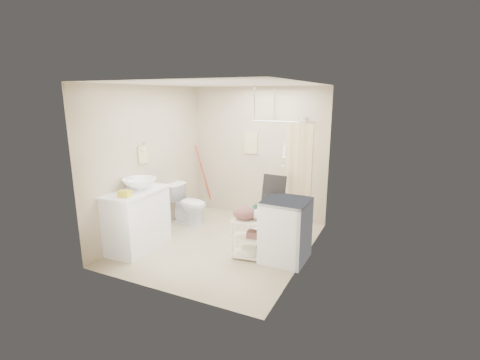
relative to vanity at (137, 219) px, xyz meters
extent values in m
plane|color=tan|center=(1.16, 0.69, -0.48)|extent=(3.20, 3.20, 0.00)
cube|color=silver|center=(1.16, 0.69, 2.12)|extent=(2.80, 3.20, 0.04)
cube|color=#B8AA8E|center=(1.16, 2.29, 0.82)|extent=(2.80, 0.04, 2.60)
cube|color=#B8AA8E|center=(1.16, -0.91, 0.82)|extent=(2.80, 0.04, 2.60)
cube|color=#B8AA8E|center=(-0.24, 0.69, 0.82)|extent=(0.04, 3.20, 2.60)
cube|color=#B8AA8E|center=(2.56, 0.69, 0.82)|extent=(0.04, 3.20, 2.60)
cube|color=white|center=(0.00, 0.00, 0.00)|extent=(0.66, 1.12, 0.96)
imported|color=white|center=(0.03, 0.08, 0.57)|extent=(0.55, 0.55, 0.18)
cube|color=gold|center=(0.10, -0.32, 0.53)|extent=(0.19, 0.16, 0.10)
cube|color=yellow|center=(0.14, -0.25, -0.41)|extent=(0.33, 0.28, 0.15)
imported|color=white|center=(0.12, 1.30, -0.10)|extent=(0.79, 0.50, 0.77)
imported|color=brown|center=(1.20, 2.10, -0.33)|extent=(0.19, 0.18, 0.30)
imported|color=brown|center=(1.30, 2.08, -0.34)|extent=(0.18, 0.16, 0.29)
cube|color=#CCBC8F|center=(1.01, 2.27, 1.02)|extent=(0.28, 0.03, 0.42)
imported|color=white|center=(1.74, 2.21, 0.95)|extent=(0.11, 0.12, 0.23)
imported|color=#4C6AAD|center=(1.92, 2.22, 0.92)|extent=(0.09, 0.09, 0.17)
cube|color=silver|center=(2.30, 0.61, -0.01)|extent=(0.66, 0.68, 0.94)
camera|label=1|loc=(3.75, -4.07, 1.95)|focal=26.00mm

